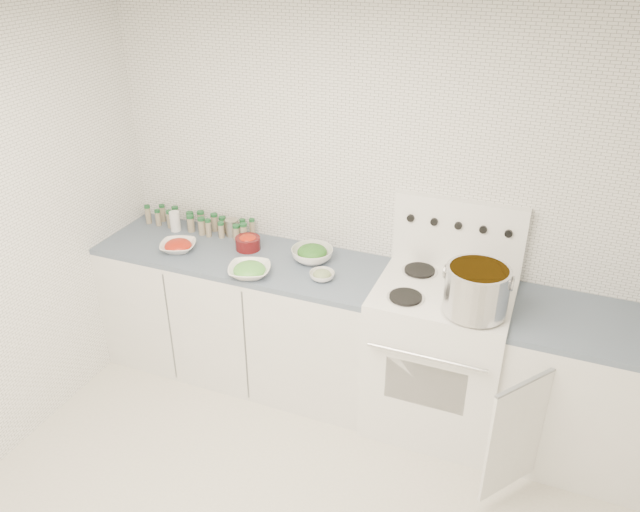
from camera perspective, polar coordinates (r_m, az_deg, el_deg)
The scene contains 13 objects.
room_walls at distance 2.40m, azimuth -4.45°, elevation -1.68°, with size 3.54×3.04×2.52m.
counter_left at distance 4.20m, azimuth -6.99°, elevation -5.23°, with size 1.85×0.62×0.90m.
stove at distance 3.81m, azimuth 10.72°, elevation -8.63°, with size 0.76×0.70×1.36m.
counter_right at distance 3.83m, azimuth 22.96°, elevation -11.41°, with size 0.89×0.95×0.90m.
stock_pot at distance 3.32m, azimuth 14.13°, elevation -2.88°, with size 0.35×0.33×0.25m.
bowl_tomato at distance 4.07m, azimuth -12.85°, elevation 0.91°, with size 0.29×0.29×0.07m.
bowl_snowpea at distance 3.71m, azimuth -6.47°, elevation -1.29°, with size 0.32×0.32×0.08m.
bowl_broccoli at distance 3.84m, azimuth -0.72°, elevation 0.23°, with size 0.28×0.28×0.10m.
bowl_zucchini at distance 3.65m, azimuth 0.19°, elevation -1.76°, with size 0.15×0.15×0.06m.
bowl_pepper at distance 4.01m, azimuth -6.61°, elevation 1.28°, with size 0.16×0.16×0.10m.
salt_canister at distance 4.33m, azimuth -13.11°, elevation 3.11°, with size 0.07×0.07×0.14m, color white.
tin_can at distance 4.20m, azimuth -8.07°, elevation 2.59°, with size 0.09×0.09×0.11m, color #A09887.
spice_cluster at distance 4.29m, azimuth -10.75°, elevation 3.00°, with size 0.81×0.15×0.13m.
Camera 1 is at (0.94, -1.86, 2.74)m, focal length 35.00 mm.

